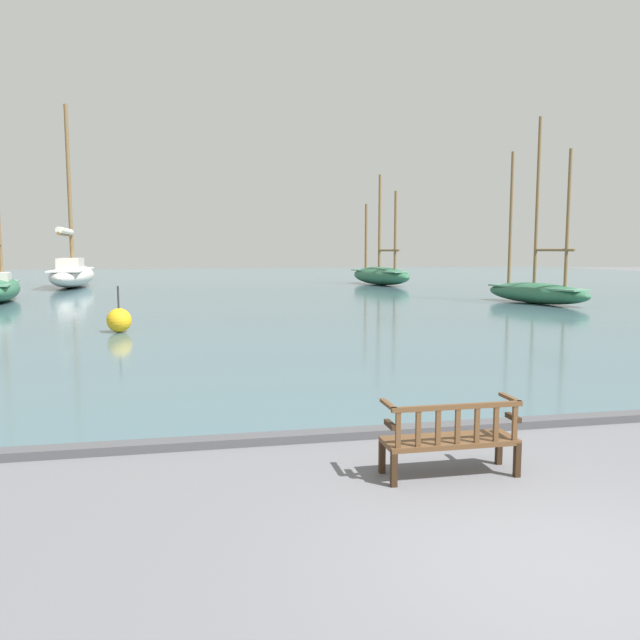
# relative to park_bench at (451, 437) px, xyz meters

# --- Properties ---
(ground_plane) EXTENTS (160.00, 160.00, 0.00)m
(ground_plane) POSITION_rel_park_bench_xyz_m (0.08, -2.14, -0.47)
(ground_plane) COLOR slate
(harbor_water) EXTENTS (100.00, 80.00, 0.08)m
(harbor_water) POSITION_rel_park_bench_xyz_m (0.08, 41.86, -0.43)
(harbor_water) COLOR #476670
(harbor_water) RESTS_ON ground
(quay_edge_kerb) EXTENTS (40.00, 0.30, 0.12)m
(quay_edge_kerb) POSITION_rel_park_bench_xyz_m (0.08, 1.71, -0.41)
(quay_edge_kerb) COLOR #4C4C50
(quay_edge_kerb) RESTS_ON ground
(park_bench) EXTENTS (1.60, 0.52, 0.92)m
(park_bench) POSITION_rel_park_bench_xyz_m (0.00, 0.00, 0.00)
(park_bench) COLOR #322113
(park_bench) RESTS_ON ground
(sailboat_nearest_starboard) EXTENTS (3.14, 11.07, 12.54)m
(sailboat_nearest_starboard) POSITION_rel_park_bench_xyz_m (-11.15, 39.66, 0.62)
(sailboat_nearest_starboard) COLOR silver
(sailboat_nearest_starboard) RESTS_ON harbor_water
(sailboat_mid_port) EXTENTS (3.19, 6.37, 8.86)m
(sailboat_mid_port) POSITION_rel_park_bench_xyz_m (13.42, 20.72, 0.31)
(sailboat_mid_port) COLOR #2D6647
(sailboat_mid_port) RESTS_ON harbor_water
(sailboat_distant_harbor) EXTENTS (2.53, 6.88, 9.24)m
(sailboat_distant_harbor) POSITION_rel_park_bench_xyz_m (-12.40, 27.54, 0.32)
(sailboat_distant_harbor) COLOR #2D6647
(sailboat_distant_harbor) RESTS_ON harbor_water
(sailboat_far_starboard) EXTENTS (3.70, 7.39, 8.05)m
(sailboat_far_starboard) POSITION_rel_park_bench_xyz_m (10.76, 37.64, 0.41)
(sailboat_far_starboard) COLOR #2D6647
(sailboat_far_starboard) RESTS_ON harbor_water
(channel_buoy) EXTENTS (0.77, 0.77, 1.47)m
(channel_buoy) POSITION_rel_park_bench_xyz_m (-5.23, 13.69, -0.00)
(channel_buoy) COLOR gold
(channel_buoy) RESTS_ON harbor_water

